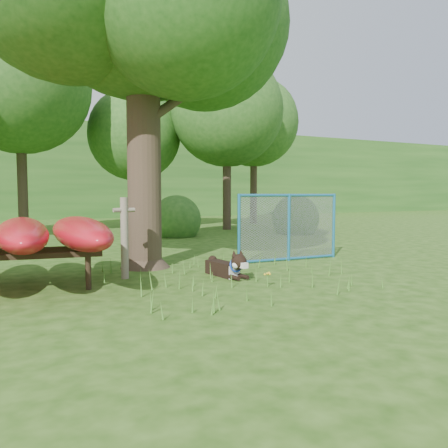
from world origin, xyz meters
name	(u,v)px	position (x,y,z in m)	size (l,w,h in m)	color
ground	(245,292)	(0.00, 0.00, 0.00)	(80.00, 80.00, 0.00)	#21440D
wooden_post	(124,236)	(-1.46, 1.93, 0.79)	(0.41, 0.16, 1.49)	#695F4F
husky_dog	(228,267)	(0.31, 1.25, 0.19)	(0.45, 1.25, 0.55)	black
fence_section	(289,227)	(2.46, 2.45, 0.78)	(2.66, 0.10, 2.59)	teal
wildflower_clump	(268,275)	(0.53, 0.19, 0.20)	(0.12, 0.10, 0.25)	#477C28
bg_tree_b	(19,83)	(-3.00, 12.00, 5.61)	(5.20, 5.20, 8.22)	#32261B
bg_tree_c	(134,135)	(1.50, 13.00, 4.11)	(4.00, 4.00, 6.12)	#32261B
bg_tree_d	(227,111)	(5.00, 11.00, 5.08)	(4.80, 4.80, 7.50)	#32261B
bg_tree_e	(254,122)	(8.00, 14.00, 5.23)	(4.60, 4.60, 7.55)	#32261B
shrub_right	(295,234)	(6.50, 8.00, 0.00)	(1.80, 1.80, 1.80)	#25531B
shrub_mid	(177,236)	(2.00, 9.00, 0.00)	(1.80, 1.80, 1.80)	#25531B
wooded_hillside	(64,174)	(0.00, 28.00, 3.00)	(80.00, 12.00, 6.00)	#25531B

